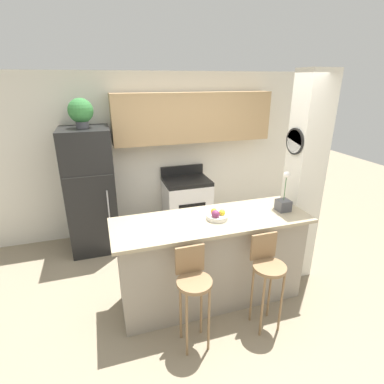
% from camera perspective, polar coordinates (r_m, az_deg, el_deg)
% --- Properties ---
extents(ground_plane, '(14.00, 14.00, 0.00)m').
position_cam_1_polar(ground_plane, '(3.79, 3.45, -19.33)').
color(ground_plane, gray).
extents(wall_back, '(5.60, 0.38, 2.55)m').
position_cam_1_polar(wall_back, '(4.91, -2.70, 10.04)').
color(wall_back, silver).
rests_on(wall_back, ground_plane).
extents(pillar_right, '(0.38, 0.32, 2.55)m').
position_cam_1_polar(pillar_right, '(3.86, 20.42, 1.98)').
color(pillar_right, silver).
rests_on(pillar_right, ground_plane).
extents(counter_bar, '(2.14, 0.73, 1.03)m').
position_cam_1_polar(counter_bar, '(3.48, 3.64, -12.75)').
color(counter_bar, gray).
rests_on(counter_bar, ground_plane).
extents(refrigerator, '(0.68, 0.73, 1.82)m').
position_cam_1_polar(refrigerator, '(4.60, -18.70, 0.20)').
color(refrigerator, black).
rests_on(refrigerator, ground_plane).
extents(stove_range, '(0.73, 0.59, 1.07)m').
position_cam_1_polar(stove_range, '(5.00, -0.99, -2.48)').
color(stove_range, white).
rests_on(stove_range, ground_plane).
extents(bar_stool_left, '(0.33, 0.33, 1.02)m').
position_cam_1_polar(bar_stool_left, '(2.87, 0.24, -17.12)').
color(bar_stool_left, olive).
rests_on(bar_stool_left, ground_plane).
extents(bar_stool_right, '(0.33, 0.33, 1.02)m').
position_cam_1_polar(bar_stool_right, '(3.14, 14.14, -14.00)').
color(bar_stool_right, olive).
rests_on(bar_stool_right, ground_plane).
extents(potted_plant_on_fridge, '(0.33, 0.33, 0.39)m').
position_cam_1_polar(potted_plant_on_fridge, '(4.35, -20.44, 14.16)').
color(potted_plant_on_fridge, '#4C4C51').
rests_on(potted_plant_on_fridge, refrigerator).
extents(orchid_vase, '(0.14, 0.14, 0.46)m').
position_cam_1_polar(orchid_vase, '(3.53, 17.03, -1.77)').
color(orchid_vase, '#4C4C51').
rests_on(orchid_vase, counter_bar).
extents(fruit_bowl, '(0.23, 0.23, 0.12)m').
position_cam_1_polar(fruit_bowl, '(3.20, 4.79, -4.52)').
color(fruit_bowl, silver).
rests_on(fruit_bowl, counter_bar).
extents(trash_bin, '(0.28, 0.28, 0.38)m').
position_cam_1_polar(trash_bin, '(4.67, -10.79, -8.38)').
color(trash_bin, black).
rests_on(trash_bin, ground_plane).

